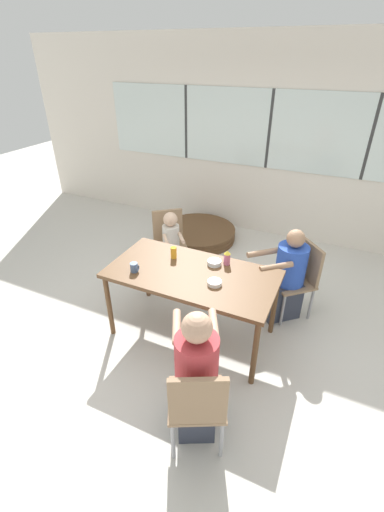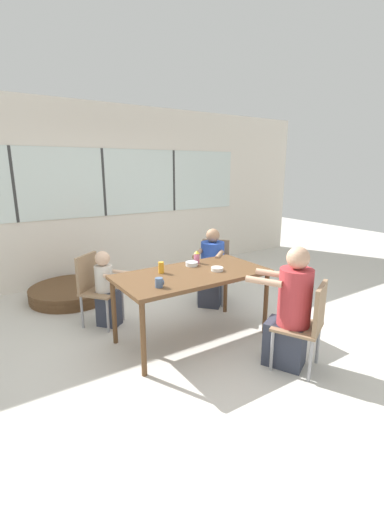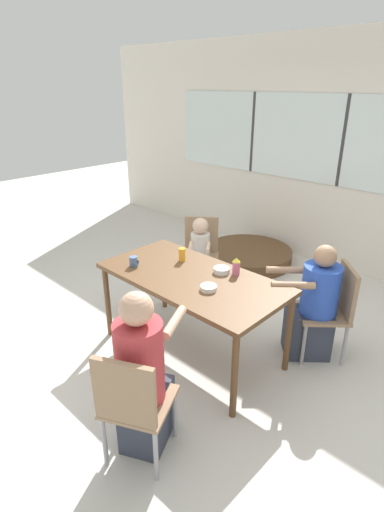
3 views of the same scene
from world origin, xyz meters
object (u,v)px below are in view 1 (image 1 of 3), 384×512
at_px(coffee_mug, 134,267).
at_px(bowl_cereal, 214,263).
at_px(chair_for_man_blue_shirt, 300,274).
at_px(chair_for_toddler, 169,238).
at_px(folded_table_stack, 198,234).
at_px(person_woman_green_shirt, 196,380).
at_px(person_toddler, 172,249).
at_px(bowl_white_shallow, 215,283).
at_px(person_man_blue_shirt, 286,279).
at_px(sippy_cup, 227,257).
at_px(chair_for_woman_green_shirt, 197,403).
at_px(juice_glass, 174,253).

height_order(coffee_mug, bowl_cereal, coffee_mug).
distance_m(chair_for_man_blue_shirt, coffee_mug, 1.75).
xyz_separation_m(chair_for_toddler, folded_table_stack, (-0.04, 0.99, -0.41)).
xyz_separation_m(person_woman_green_shirt, person_toddler, (-1.12, 1.75, -0.10)).
bearing_deg(bowl_white_shallow, coffee_mug, -170.85).
relative_size(person_woman_green_shirt, person_man_blue_shirt, 1.12).
height_order(chair_for_toddler, person_man_blue_shirt, person_man_blue_shirt).
bearing_deg(sippy_cup, bowl_cereal, -151.92).
height_order(chair_for_man_blue_shirt, bowl_white_shallow, chair_for_man_blue_shirt).
bearing_deg(chair_for_man_blue_shirt, coffee_mug, 84.19).
height_order(chair_for_woman_green_shirt, person_woman_green_shirt, person_woman_green_shirt).
distance_m(person_woman_green_shirt, person_toddler, 2.09).
xyz_separation_m(person_toddler, folded_table_stack, (-0.14, 1.11, -0.33)).
height_order(chair_for_toddler, coffee_mug, chair_for_toddler).
height_order(coffee_mug, juice_glass, juice_glass).
xyz_separation_m(chair_for_toddler, juice_glass, (0.48, -0.78, 0.31)).
distance_m(chair_for_man_blue_shirt, person_woman_green_shirt, 1.79).
bearing_deg(coffee_mug, person_woman_green_shirt, -36.85).
xyz_separation_m(sippy_cup, bowl_white_shallow, (0.02, -0.36, -0.06)).
relative_size(chair_for_man_blue_shirt, sippy_cup, 5.66).
xyz_separation_m(person_man_blue_shirt, coffee_mug, (-1.27, -0.91, 0.34)).
bearing_deg(bowl_white_shallow, folded_table_stack, 117.62).
relative_size(coffee_mug, sippy_cup, 0.60).
xyz_separation_m(sippy_cup, juice_glass, (-0.52, -0.11, -0.02)).
distance_m(chair_for_toddler, bowl_cereal, 1.18).
xyz_separation_m(chair_for_woman_green_shirt, person_woman_green_shirt, (-0.07, 0.15, 0.03)).
bearing_deg(person_toddler, person_man_blue_shirt, 136.24).
height_order(chair_for_man_blue_shirt, coffee_mug, chair_for_man_blue_shirt).
bearing_deg(bowl_white_shallow, sippy_cup, 92.64).
relative_size(coffee_mug, juice_glass, 0.75).
bearing_deg(chair_for_toddler, folded_table_stack, -126.47).
relative_size(chair_for_toddler, person_man_blue_shirt, 0.81).
distance_m(person_man_blue_shirt, juice_glass, 1.23).
distance_m(chair_for_woman_green_shirt, coffee_mug, 1.39).
height_order(chair_for_man_blue_shirt, sippy_cup, sippy_cup).
bearing_deg(sippy_cup, juice_glass, -167.88).
xyz_separation_m(person_man_blue_shirt, person_toddler, (-1.43, 0.13, -0.04)).
bearing_deg(person_woman_green_shirt, person_man_blue_shirt, 52.82).
distance_m(person_woman_green_shirt, sippy_cup, 1.27).
bearing_deg(chair_for_woman_green_shirt, juice_glass, 96.77).
height_order(person_man_blue_shirt, bowl_white_shallow, person_man_blue_shirt).
bearing_deg(folded_table_stack, chair_for_toddler, -87.73).
distance_m(sippy_cup, bowl_white_shallow, 0.37).
height_order(person_woman_green_shirt, bowl_cereal, person_woman_green_shirt).
bearing_deg(juice_glass, folded_table_stack, 106.32).
xyz_separation_m(chair_for_woman_green_shirt, chair_for_toddler, (-1.29, 2.02, 0.00)).
bearing_deg(bowl_cereal, chair_for_woman_green_shirt, -72.84).
bearing_deg(person_man_blue_shirt, juice_glass, 74.90).
relative_size(chair_for_toddler, person_toddler, 0.94).
relative_size(coffee_mug, bowl_cereal, 0.66).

